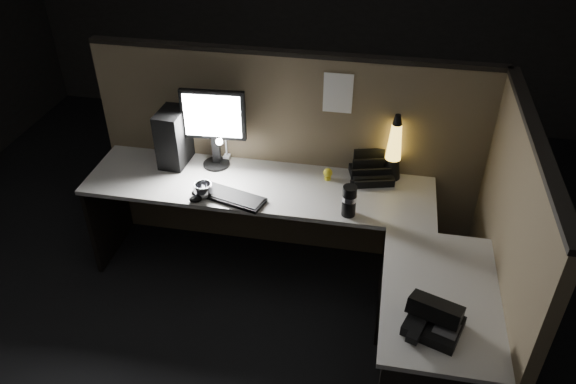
% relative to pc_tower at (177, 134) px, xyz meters
% --- Properties ---
extents(floor, '(6.00, 6.00, 0.00)m').
position_rel_pc_tower_xyz_m(floor, '(0.77, -0.82, -0.93)').
color(floor, black).
rests_on(floor, ground).
extents(room_shell, '(6.00, 6.00, 6.00)m').
position_rel_pc_tower_xyz_m(room_shell, '(0.77, -0.82, 0.69)').
color(room_shell, silver).
rests_on(room_shell, ground).
extents(partition_back, '(2.66, 0.06, 1.50)m').
position_rel_pc_tower_xyz_m(partition_back, '(0.77, 0.11, -0.18)').
color(partition_back, brown).
rests_on(partition_back, ground).
extents(partition_right, '(0.06, 1.66, 1.50)m').
position_rel_pc_tower_xyz_m(partition_right, '(2.10, -0.72, -0.18)').
color(partition_right, brown).
rests_on(partition_right, ground).
extents(desk, '(2.60, 1.60, 0.73)m').
position_rel_pc_tower_xyz_m(desk, '(0.95, -0.57, -0.34)').
color(desk, beige).
rests_on(desk, ground).
extents(pc_tower, '(0.18, 0.38, 0.39)m').
position_rel_pc_tower_xyz_m(pc_tower, '(0.00, 0.00, 0.00)').
color(pc_tower, black).
rests_on(pc_tower, desk).
extents(monitor, '(0.43, 0.18, 0.55)m').
position_rel_pc_tower_xyz_m(monitor, '(0.28, -0.03, 0.14)').
color(monitor, black).
rests_on(monitor, desk).
extents(keyboard, '(0.49, 0.28, 0.02)m').
position_rel_pc_tower_xyz_m(keyboard, '(0.48, -0.40, -0.18)').
color(keyboard, black).
rests_on(keyboard, desk).
extents(mouse, '(0.10, 0.08, 0.03)m').
position_rel_pc_tower_xyz_m(mouse, '(0.28, -0.48, -0.18)').
color(mouse, black).
rests_on(mouse, desk).
extents(clip_lamp, '(0.05, 0.19, 0.24)m').
position_rel_pc_tower_xyz_m(clip_lamp, '(0.33, -0.02, -0.05)').
color(clip_lamp, silver).
rests_on(clip_lamp, desk).
extents(organizer, '(0.32, 0.30, 0.20)m').
position_rel_pc_tower_xyz_m(organizer, '(1.35, -0.00, -0.15)').
color(organizer, black).
rests_on(organizer, desk).
extents(lava_lamp, '(0.12, 0.12, 0.46)m').
position_rel_pc_tower_xyz_m(lava_lamp, '(1.47, 0.03, -0.00)').
color(lava_lamp, black).
rests_on(lava_lamp, desk).
extents(travel_mug, '(0.09, 0.09, 0.20)m').
position_rel_pc_tower_xyz_m(travel_mug, '(1.24, -0.44, -0.09)').
color(travel_mug, black).
rests_on(travel_mug, desk).
extents(steel_mug, '(0.16, 0.16, 0.10)m').
position_rel_pc_tower_xyz_m(steel_mug, '(0.31, -0.42, -0.15)').
color(steel_mug, silver).
rests_on(steel_mug, desk).
extents(figurine, '(0.06, 0.06, 0.06)m').
position_rel_pc_tower_xyz_m(figurine, '(1.06, -0.08, -0.14)').
color(figurine, yellow).
rests_on(figurine, desk).
extents(pinned_paper, '(0.19, 0.00, 0.27)m').
position_rel_pc_tower_xyz_m(pinned_paper, '(1.09, 0.08, 0.36)').
color(pinned_paper, white).
rests_on(pinned_paper, partition_back).
extents(desk_phone, '(0.31, 0.31, 0.15)m').
position_rel_pc_tower_xyz_m(desk_phone, '(1.72, -1.26, -0.14)').
color(desk_phone, black).
rests_on(desk_phone, desk).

